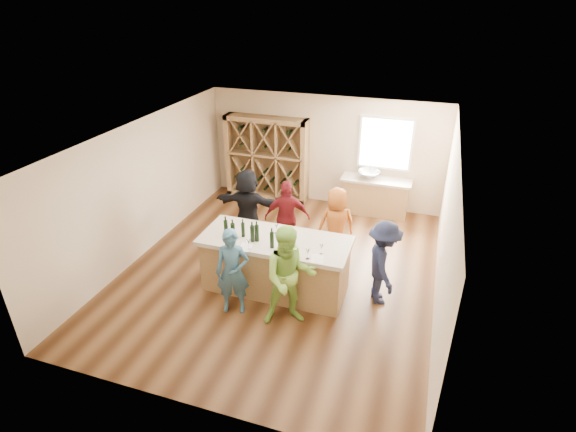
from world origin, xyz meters
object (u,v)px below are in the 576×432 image
(person_server, at_px, (383,263))
(wine_bottle_b, at_px, (233,231))
(person_far_mid, at_px, (287,217))
(wine_rack, at_px, (267,158))
(person_far_right, at_px, (336,225))
(person_near_left, at_px, (233,272))
(wine_bottle_f, at_px, (272,240))
(sink, at_px, (369,174))
(wine_bottle_c, at_px, (243,230))
(wine_bottle_e, at_px, (257,233))
(wine_bottle_a, at_px, (226,228))
(wine_bottle_d, at_px, (252,234))
(person_near_right, at_px, (289,277))
(tasting_counter_base, at_px, (276,266))
(person_far_left, at_px, (248,206))

(person_server, bearing_deg, wine_bottle_b, 80.56)
(person_server, bearing_deg, person_far_mid, 42.43)
(wine_rack, bearing_deg, person_far_right, -45.75)
(person_near_left, bearing_deg, wine_bottle_f, 28.72)
(sink, distance_m, wine_bottle_c, 4.24)
(wine_bottle_e, distance_m, wine_bottle_f, 0.36)
(person_server, relative_size, person_far_mid, 0.99)
(wine_bottle_e, bearing_deg, wine_bottle_a, 178.12)
(wine_bottle_d, xyz_separation_m, person_far_mid, (0.13, 1.57, -0.42))
(wine_bottle_e, distance_m, person_near_right, 1.09)
(wine_rack, height_order, person_near_left, wine_rack)
(person_near_left, distance_m, person_far_mid, 2.20)
(wine_rack, height_order, sink, wine_rack)
(wine_bottle_d, bearing_deg, person_far_mid, 85.24)
(person_server, bearing_deg, person_far_right, 24.40)
(sink, xyz_separation_m, person_server, (0.83, -3.55, -0.21))
(wine_rack, bearing_deg, wine_bottle_a, -79.73)
(sink, height_order, tasting_counter_base, sink)
(sink, relative_size, wine_bottle_f, 1.81)
(person_far_mid, height_order, person_far_right, person_far_mid)
(wine_rack, xyz_separation_m, wine_bottle_c, (1.04, -3.96, 0.12))
(wine_bottle_e, xyz_separation_m, person_far_right, (1.10, 1.53, -0.43))
(wine_bottle_c, distance_m, person_far_mid, 1.55)
(wine_bottle_a, relative_size, wine_bottle_b, 0.95)
(wine_rack, height_order, person_far_mid, wine_rack)
(tasting_counter_base, distance_m, wine_bottle_f, 0.79)
(person_server, bearing_deg, sink, -6.87)
(wine_bottle_b, distance_m, person_server, 2.71)
(person_far_left, bearing_deg, person_server, 154.84)
(wine_bottle_c, distance_m, person_near_left, 0.85)
(wine_bottle_c, height_order, person_far_left, person_far_left)
(person_far_right, bearing_deg, wine_bottle_e, 25.73)
(person_server, xyz_separation_m, wine_bottle_f, (-1.86, -0.55, 0.43))
(wine_bottle_c, relative_size, person_far_left, 0.16)
(wine_rack, xyz_separation_m, person_server, (3.53, -3.62, -0.30))
(sink, height_order, wine_bottle_a, wine_bottle_a)
(wine_rack, height_order, person_far_right, wine_rack)
(wine_bottle_d, bearing_deg, wine_rack, 107.27)
(sink, xyz_separation_m, person_near_right, (-0.55, -4.61, -0.11))
(wine_rack, distance_m, person_server, 5.07)
(wine_bottle_e, bearing_deg, wine_rack, 108.34)
(wine_bottle_e, xyz_separation_m, person_near_right, (0.82, -0.64, -0.33))
(wine_bottle_a, distance_m, wine_bottle_d, 0.54)
(wine_rack, distance_m, person_near_right, 5.15)
(wine_rack, distance_m, sink, 2.70)
(person_near_right, height_order, person_server, person_near_right)
(wine_bottle_d, bearing_deg, tasting_counter_base, 30.12)
(wine_bottle_a, bearing_deg, wine_bottle_f, -9.14)
(person_far_right, bearing_deg, person_server, 106.06)
(wine_bottle_b, bearing_deg, wine_rack, 102.49)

